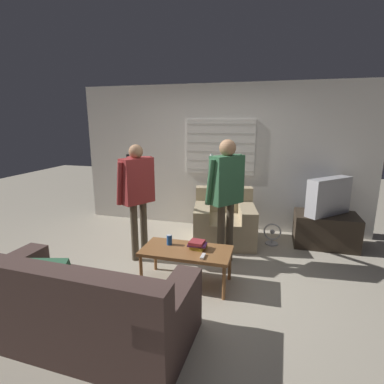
{
  "coord_description": "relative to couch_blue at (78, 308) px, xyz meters",
  "views": [
    {
      "loc": [
        0.92,
        -3.26,
        1.93
      ],
      "look_at": [
        -0.09,
        0.48,
        1.0
      ],
      "focal_mm": 28.0,
      "sensor_mm": 36.0,
      "label": 1
    }
  ],
  "objects": [
    {
      "name": "ground_plane",
      "position": [
        0.67,
        1.26,
        -0.3
      ],
      "size": [
        16.0,
        16.0,
        0.0
      ],
      "primitive_type": "plane",
      "color": "#B2A893"
    },
    {
      "name": "soda_can",
      "position": [
        0.43,
        1.24,
        0.2
      ],
      "size": [
        0.07,
        0.07,
        0.13
      ],
      "color": "#194C9E",
      "rests_on": "coffee_table"
    },
    {
      "name": "spare_remote",
      "position": [
        0.91,
        1.0,
        0.15
      ],
      "size": [
        0.04,
        0.13,
        0.02
      ],
      "rotation": [
        0.0,
        0.0,
        -0.0
      ],
      "color": "white",
      "rests_on": "coffee_table"
    },
    {
      "name": "tv",
      "position": [
        2.46,
        2.82,
        0.5
      ],
      "size": [
        0.71,
        0.71,
        0.57
      ],
      "rotation": [
        0.0,
        0.0,
        3.92
      ],
      "color": "#B2B2B7",
      "rests_on": "tv_stand"
    },
    {
      "name": "person_right_standing",
      "position": [
        1.02,
        1.84,
        0.78
      ],
      "size": [
        0.57,
        0.84,
        1.7
      ],
      "rotation": [
        0.0,
        0.0,
        0.9
      ],
      "color": "#4C4233",
      "rests_on": "ground_plane"
    },
    {
      "name": "armchair_beige",
      "position": [
        0.89,
        2.6,
        0.02
      ],
      "size": [
        1.11,
        1.08,
        0.83
      ],
      "rotation": [
        0.0,
        0.0,
        3.34
      ],
      "color": "tan",
      "rests_on": "ground_plane"
    },
    {
      "name": "couch_blue",
      "position": [
        0.0,
        0.0,
        0.0
      ],
      "size": [
        2.04,
        0.99,
        0.84
      ],
      "rotation": [
        0.0,
        0.0,
        -0.04
      ],
      "color": "#4C3833",
      "rests_on": "ground_plane"
    },
    {
      "name": "book_stack",
      "position": [
        0.8,
        1.21,
        0.19
      ],
      "size": [
        0.23,
        0.21,
        0.1
      ],
      "color": "gold",
      "rests_on": "coffee_table"
    },
    {
      "name": "tv_stand",
      "position": [
        2.46,
        2.82,
        -0.05
      ],
      "size": [
        0.93,
        0.59,
        0.51
      ],
      "color": "#33281E",
      "rests_on": "ground_plane"
    },
    {
      "name": "wall_back",
      "position": [
        0.67,
        3.29,
        0.98
      ],
      "size": [
        5.2,
        0.08,
        2.55
      ],
      "color": "silver",
      "rests_on": "ground_plane"
    },
    {
      "name": "floor_fan",
      "position": [
        1.66,
        2.64,
        -0.15
      ],
      "size": [
        0.27,
        0.2,
        0.35
      ],
      "color": "#A8A8AD",
      "rests_on": "ground_plane"
    },
    {
      "name": "person_left_standing",
      "position": [
        -0.17,
        1.65,
        0.73
      ],
      "size": [
        0.6,
        0.79,
        1.62
      ],
      "rotation": [
        0.0,
        0.0,
        1.04
      ],
      "color": "#4C4233",
      "rests_on": "ground_plane"
    },
    {
      "name": "coffee_table",
      "position": [
        0.67,
        1.15,
        0.1
      ],
      "size": [
        1.06,
        0.53,
        0.44
      ],
      "color": "brown",
      "rests_on": "ground_plane"
    }
  ]
}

